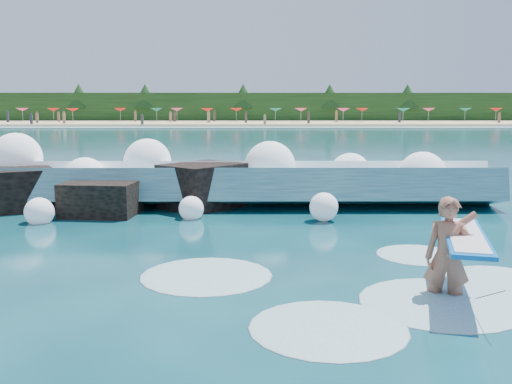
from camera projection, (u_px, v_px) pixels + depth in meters
ground at (174, 275)px, 10.24m from camera, size 200.00×200.00×0.00m
beach at (242, 123)px, 87.31m from camera, size 140.00×20.00×0.40m
wet_band at (241, 127)px, 76.46m from camera, size 140.00×5.00×0.08m
treeline at (243, 108)px, 96.84m from camera, size 140.00×4.00×5.00m
breaking_wave at (179, 185)px, 17.50m from camera, size 19.03×2.92×1.64m
rock_cluster at (95, 193)px, 16.54m from camera, size 8.67×3.45×1.52m
surfer_with_board at (452, 253)px, 8.96m from camera, size 1.34×3.07×1.94m
wave_spray at (192, 171)px, 17.40m from camera, size 15.40×4.53×2.27m
surf_foam at (388, 294)px, 9.20m from camera, size 8.92×5.79×0.13m
beach_umbrellas at (242, 110)px, 89.21m from camera, size 111.70×6.73×0.50m
beachgoers at (277, 118)px, 84.97m from camera, size 99.82×11.98×1.93m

